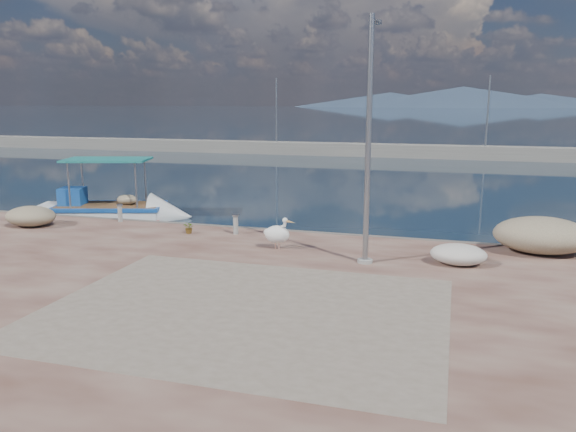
{
  "coord_description": "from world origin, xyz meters",
  "views": [
    {
      "loc": [
        5.39,
        -14.31,
        5.14
      ],
      "look_at": [
        0.0,
        3.8,
        1.3
      ],
      "focal_mm": 35.0,
      "sensor_mm": 36.0,
      "label": 1
    }
  ],
  "objects_px": {
    "boat_left": "(109,213)",
    "lamp_post": "(368,150)",
    "pelican": "(278,234)",
    "bollard_near": "(236,224)"
  },
  "relations": [
    {
      "from": "pelican",
      "to": "boat_left",
      "type": "bearing_deg",
      "value": 166.08
    },
    {
      "from": "boat_left",
      "to": "lamp_post",
      "type": "relative_size",
      "value": 0.98
    },
    {
      "from": "boat_left",
      "to": "pelican",
      "type": "bearing_deg",
      "value": -43.06
    },
    {
      "from": "boat_left",
      "to": "lamp_post",
      "type": "height_order",
      "value": "lamp_post"
    },
    {
      "from": "boat_left",
      "to": "pelican",
      "type": "xyz_separation_m",
      "value": [
        9.45,
        -4.69,
        0.75
      ]
    },
    {
      "from": "pelican",
      "to": "bollard_near",
      "type": "height_order",
      "value": "pelican"
    },
    {
      "from": "pelican",
      "to": "lamp_post",
      "type": "relative_size",
      "value": 0.16
    },
    {
      "from": "lamp_post",
      "to": "bollard_near",
      "type": "bearing_deg",
      "value": 155.42
    },
    {
      "from": "lamp_post",
      "to": "bollard_near",
      "type": "relative_size",
      "value": 9.87
    },
    {
      "from": "boat_left",
      "to": "lamp_post",
      "type": "xyz_separation_m",
      "value": [
        12.39,
        -5.42,
        3.55
      ]
    }
  ]
}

